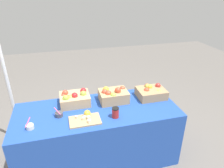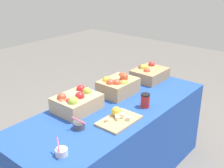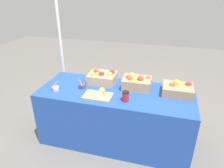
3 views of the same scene
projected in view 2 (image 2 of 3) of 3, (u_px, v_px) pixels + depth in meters
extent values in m
cube|color=#234CAD|center=(114.00, 144.00, 2.53)|extent=(1.90, 0.76, 0.74)
cube|color=tan|center=(150.00, 74.00, 2.96)|extent=(0.35, 0.28, 0.11)
sphere|color=gold|center=(145.00, 68.00, 2.96)|extent=(0.07, 0.07, 0.07)
sphere|color=#D14C33|center=(142.00, 68.00, 2.97)|extent=(0.07, 0.07, 0.07)
sphere|color=#B2C64C|center=(158.00, 70.00, 2.97)|extent=(0.07, 0.07, 0.07)
sphere|color=#B2332D|center=(152.00, 65.00, 3.05)|extent=(0.07, 0.07, 0.07)
sphere|color=#D14C33|center=(147.00, 71.00, 2.88)|extent=(0.07, 0.07, 0.07)
sphere|color=#B2C64C|center=(143.00, 68.00, 2.96)|extent=(0.07, 0.07, 0.07)
cube|color=tan|center=(118.00, 87.00, 2.62)|extent=(0.35, 0.26, 0.14)
sphere|color=#D14C33|center=(122.00, 76.00, 2.72)|extent=(0.08, 0.08, 0.08)
sphere|color=#99B742|center=(124.00, 84.00, 2.52)|extent=(0.08, 0.08, 0.08)
sphere|color=#D14C33|center=(110.00, 83.00, 2.51)|extent=(0.08, 0.08, 0.08)
sphere|color=#D14C33|center=(117.00, 83.00, 2.51)|extent=(0.08, 0.08, 0.08)
sphere|color=gold|center=(107.00, 80.00, 2.57)|extent=(0.08, 0.08, 0.08)
sphere|color=#D14C33|center=(124.00, 77.00, 2.60)|extent=(0.08, 0.08, 0.08)
cube|color=tan|center=(77.00, 103.00, 2.31)|extent=(0.35, 0.29, 0.12)
sphere|color=#B2C64C|center=(75.00, 101.00, 2.24)|extent=(0.08, 0.08, 0.08)
sphere|color=#99B742|center=(87.00, 92.00, 2.35)|extent=(0.08, 0.08, 0.08)
sphere|color=#99B742|center=(73.00, 102.00, 2.17)|extent=(0.08, 0.08, 0.08)
sphere|color=red|center=(70.00, 103.00, 2.21)|extent=(0.08, 0.08, 0.08)
sphere|color=#B2332D|center=(85.00, 93.00, 2.38)|extent=(0.08, 0.08, 0.08)
sphere|color=red|center=(80.00, 96.00, 2.26)|extent=(0.08, 0.08, 0.08)
sphere|color=red|center=(81.00, 89.00, 2.41)|extent=(0.08, 0.08, 0.08)
sphere|color=#D14C33|center=(62.00, 97.00, 2.25)|extent=(0.08, 0.08, 0.08)
sphere|color=#D14C33|center=(62.00, 103.00, 2.23)|extent=(0.08, 0.08, 0.08)
cube|color=tan|center=(119.00, 121.00, 2.15)|extent=(0.33, 0.21, 0.02)
cube|color=beige|center=(118.00, 118.00, 2.14)|extent=(0.04, 0.04, 0.03)
cube|color=beige|center=(117.00, 116.00, 2.16)|extent=(0.05, 0.05, 0.03)
cube|color=beige|center=(107.00, 120.00, 2.12)|extent=(0.04, 0.04, 0.03)
cube|color=beige|center=(120.00, 115.00, 2.19)|extent=(0.03, 0.03, 0.02)
cube|color=beige|center=(128.00, 118.00, 2.14)|extent=(0.04, 0.04, 0.03)
cube|color=beige|center=(122.00, 115.00, 2.17)|extent=(0.04, 0.04, 0.04)
sphere|color=gold|center=(116.00, 111.00, 2.19)|extent=(0.07, 0.07, 0.07)
cylinder|color=silver|center=(62.00, 152.00, 1.76)|extent=(0.08, 0.08, 0.05)
cylinder|color=#EA598C|center=(58.00, 146.00, 1.74)|extent=(0.06, 0.08, 0.07)
cylinder|color=#4C4C51|center=(79.00, 126.00, 2.05)|extent=(0.09, 0.09, 0.05)
cylinder|color=#EA598C|center=(78.00, 120.00, 2.02)|extent=(0.07, 0.08, 0.06)
cylinder|color=red|center=(145.00, 101.00, 2.37)|extent=(0.08, 0.08, 0.11)
cylinder|color=black|center=(145.00, 95.00, 2.34)|extent=(0.08, 0.08, 0.01)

